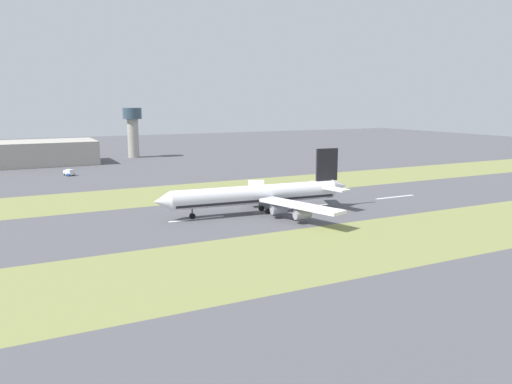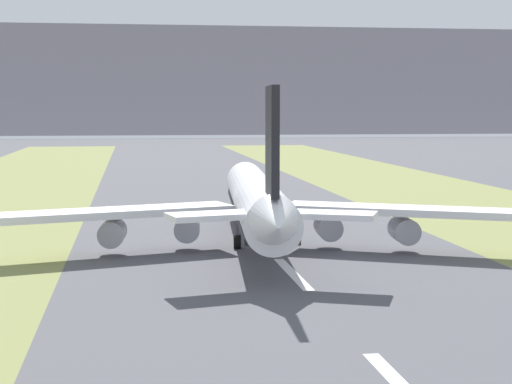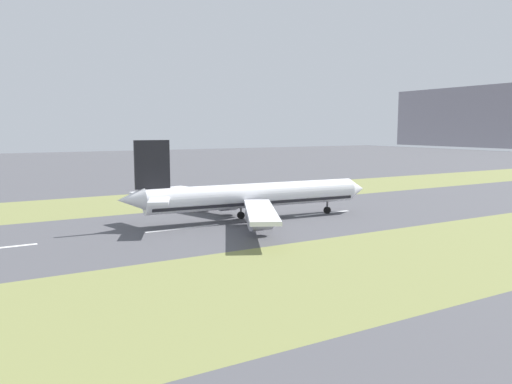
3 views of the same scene
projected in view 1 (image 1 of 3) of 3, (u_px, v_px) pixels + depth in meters
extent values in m
plane|color=#4C4C51|center=(259.00, 212.00, 163.90)|extent=(800.00, 800.00, 0.00)
cube|color=olive|center=(341.00, 247.00, 124.39)|extent=(40.00, 600.00, 0.01)
cube|color=olive|center=(209.00, 191.00, 203.42)|extent=(40.00, 600.00, 0.01)
cube|color=silver|center=(395.00, 197.00, 189.80)|extent=(1.20, 18.00, 0.01)
cube|color=silver|center=(306.00, 207.00, 172.05)|extent=(1.20, 18.00, 0.01)
cube|color=silver|center=(197.00, 219.00, 154.29)|extent=(1.20, 18.00, 0.01)
cylinder|color=white|center=(256.00, 194.00, 161.08)|extent=(10.52, 56.30, 6.00)
cone|color=white|center=(162.00, 201.00, 149.75)|extent=(6.27, 5.46, 5.88)
cone|color=white|center=(339.00, 186.00, 172.45)|extent=(5.57, 6.39, 5.10)
cube|color=black|center=(256.00, 199.00, 161.37)|extent=(10.03, 54.05, 0.70)
cube|color=white|center=(301.00, 206.00, 147.97)|extent=(29.47, 14.38, 0.90)
cube|color=white|center=(256.00, 187.00, 179.87)|extent=(28.61, 18.37, 0.90)
cylinder|color=#93939E|center=(279.00, 209.00, 154.96)|extent=(3.58, 5.04, 3.20)
cylinder|color=#93939E|center=(302.00, 214.00, 148.06)|extent=(3.58, 5.04, 3.20)
cylinder|color=#93939E|center=(257.00, 199.00, 171.36)|extent=(3.58, 5.04, 3.20)
cylinder|color=#93939E|center=(256.00, 194.00, 180.86)|extent=(3.58, 5.04, 3.20)
cube|color=black|center=(327.00, 165.00, 169.22)|extent=(1.45, 8.04, 11.00)
cube|color=white|center=(335.00, 189.00, 165.54)|extent=(10.75, 6.59, 0.60)
cube|color=white|center=(318.00, 184.00, 175.57)|extent=(10.92, 7.91, 0.60)
cylinder|color=#59595E|center=(192.00, 211.00, 153.84)|extent=(0.50, 0.50, 3.20)
cylinder|color=black|center=(192.00, 216.00, 154.12)|extent=(1.04, 1.87, 1.80)
cylinder|color=#59595E|center=(268.00, 206.00, 160.48)|extent=(0.50, 0.50, 3.20)
cylinder|color=black|center=(268.00, 211.00, 160.77)|extent=(1.04, 1.87, 1.80)
cylinder|color=#59595E|center=(261.00, 203.00, 165.22)|extent=(0.50, 0.50, 3.20)
cylinder|color=black|center=(261.00, 208.00, 165.51)|extent=(1.04, 1.87, 1.80)
cylinder|color=#A39E93|center=(133.00, 138.00, 322.72)|extent=(7.00, 7.00, 24.90)
cylinder|color=#334756|center=(132.00, 113.00, 319.88)|extent=(12.00, 12.00, 7.02)
cube|color=white|center=(66.00, 172.00, 245.80)|extent=(2.73, 2.83, 2.00)
cube|color=silver|center=(70.00, 172.00, 243.89)|extent=(4.55, 3.65, 2.60)
cylinder|color=black|center=(64.00, 174.00, 245.13)|extent=(1.06, 0.73, 1.00)
cylinder|color=black|center=(68.00, 174.00, 246.82)|extent=(1.06, 0.73, 1.00)
cylinder|color=black|center=(69.00, 175.00, 242.54)|extent=(1.06, 0.73, 1.00)
cylinder|color=black|center=(73.00, 175.00, 244.23)|extent=(1.06, 0.73, 1.00)
cube|color=#1E51B2|center=(70.00, 174.00, 244.09)|extent=(4.47, 4.29, 0.90)
cube|color=#1E51B2|center=(71.00, 172.00, 244.13)|extent=(2.82, 2.76, 0.80)
cylinder|color=black|center=(70.00, 176.00, 242.58)|extent=(0.65, 0.62, 0.66)
cylinder|color=black|center=(67.00, 175.00, 243.05)|extent=(0.65, 0.62, 0.66)
cylinder|color=black|center=(74.00, 175.00, 245.30)|extent=(0.65, 0.62, 0.66)
cylinder|color=black|center=(71.00, 175.00, 245.76)|extent=(0.65, 0.62, 0.66)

